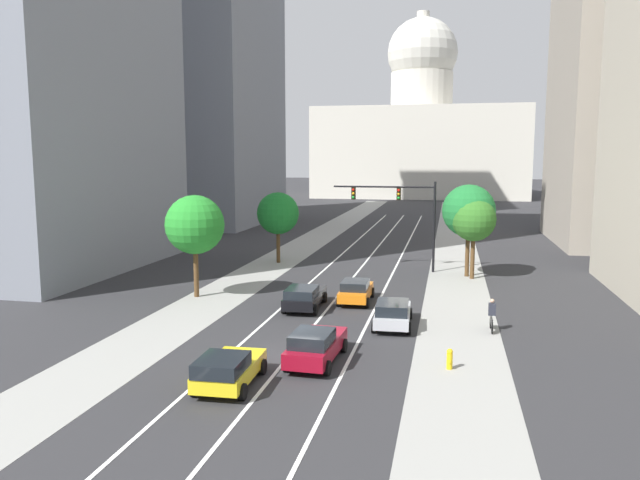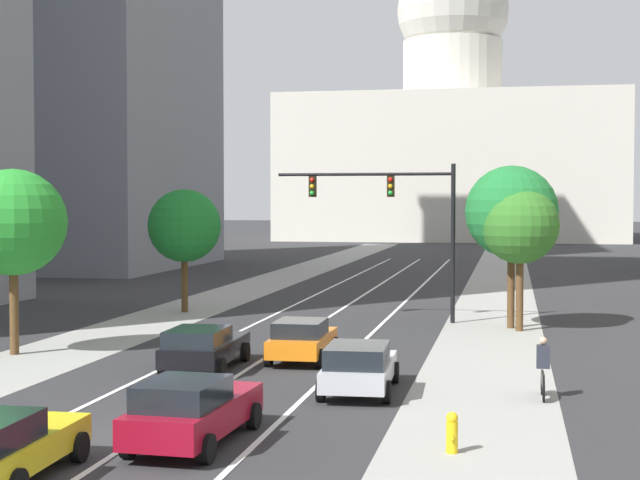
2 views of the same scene
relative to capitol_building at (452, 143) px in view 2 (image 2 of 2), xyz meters
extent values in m
plane|color=#2B2B2D|center=(0.00, -78.41, -13.66)|extent=(400.00, 400.00, 0.00)
cube|color=gray|center=(-7.63, -83.41, -13.65)|extent=(4.18, 130.00, 0.01)
cube|color=gray|center=(7.63, -83.41, -13.65)|extent=(4.18, 130.00, 0.01)
cube|color=white|center=(-2.77, -93.41, -13.65)|extent=(0.16, 90.00, 0.01)
cube|color=white|center=(0.00, -93.41, -13.65)|extent=(0.16, 90.00, 0.01)
cube|color=white|center=(2.77, -93.41, -13.65)|extent=(0.16, 90.00, 0.01)
cube|color=beige|center=(0.00, 0.00, -3.69)|extent=(46.60, 25.78, 19.93)
cylinder|color=beige|center=(0.00, 0.00, 10.30)|extent=(13.92, 13.92, 8.05)
sphere|color=beige|center=(0.00, 0.00, 18.63)|extent=(15.66, 15.66, 15.66)
cube|color=#B2B5BA|center=(4.15, -112.12, -13.05)|extent=(1.99, 4.56, 0.57)
cube|color=black|center=(4.18, -112.77, -12.49)|extent=(1.75, 2.46, 0.57)
cylinder|color=black|center=(3.19, -110.63, -13.34)|extent=(0.25, 0.65, 0.64)
cylinder|color=black|center=(4.98, -110.55, -13.34)|extent=(0.25, 0.65, 0.64)
cylinder|color=black|center=(3.32, -113.68, -13.34)|extent=(0.25, 0.65, 0.64)
cylinder|color=black|center=(5.11, -113.61, -13.34)|extent=(0.25, 0.65, 0.64)
cube|color=maroon|center=(1.38, -118.67, -13.00)|extent=(2.00, 4.79, 0.68)
cube|color=black|center=(1.35, -119.43, -12.38)|extent=(1.73, 2.22, 0.56)
cylinder|color=black|center=(0.58, -117.03, -13.34)|extent=(0.25, 0.65, 0.64)
cylinder|color=black|center=(2.35, -117.11, -13.34)|extent=(0.25, 0.65, 0.64)
cylinder|color=black|center=(0.42, -120.23, -13.34)|extent=(0.25, 0.65, 0.64)
cylinder|color=black|center=(2.19, -120.31, -13.34)|extent=(0.25, 0.65, 0.64)
cube|color=yellow|center=(-1.38, -122.14, -13.05)|extent=(2.01, 4.20, 0.58)
cylinder|color=black|center=(-0.48, -120.70, -13.34)|extent=(0.24, 0.65, 0.64)
cube|color=orange|center=(1.38, -107.05, -13.04)|extent=(1.81, 4.27, 0.59)
cube|color=black|center=(1.39, -107.49, -12.48)|extent=(1.63, 2.15, 0.53)
cylinder|color=black|center=(0.49, -105.63, -13.34)|extent=(0.23, 0.64, 0.64)
cylinder|color=black|center=(2.23, -105.60, -13.34)|extent=(0.23, 0.64, 0.64)
cylinder|color=black|center=(0.54, -108.51, -13.34)|extent=(0.23, 0.64, 0.64)
cylinder|color=black|center=(2.28, -108.48, -13.34)|extent=(0.23, 0.64, 0.64)
cube|color=black|center=(-1.38, -109.23, -13.04)|extent=(1.99, 4.79, 0.61)
cube|color=black|center=(-1.35, -110.21, -12.47)|extent=(1.77, 2.39, 0.52)
cylinder|color=black|center=(-2.36, -107.65, -13.34)|extent=(0.24, 0.65, 0.64)
cylinder|color=black|center=(-0.51, -107.59, -13.34)|extent=(0.24, 0.65, 0.64)
cylinder|color=black|center=(-2.25, -110.86, -13.34)|extent=(0.24, 0.65, 0.64)
cylinder|color=black|center=(-0.41, -110.81, -13.34)|extent=(0.24, 0.65, 0.64)
cylinder|color=black|center=(5.84, -95.79, -10.09)|extent=(0.20, 0.20, 7.14)
cylinder|color=black|center=(1.83, -95.79, -6.97)|extent=(8.01, 0.14, 0.14)
cube|color=black|center=(3.03, -95.79, -7.52)|extent=(0.32, 0.28, 0.96)
sphere|color=red|center=(3.03, -95.94, -7.22)|extent=(0.20, 0.20, 0.20)
sphere|color=orange|center=(3.03, -95.94, -7.52)|extent=(0.20, 0.20, 0.20)
sphere|color=green|center=(3.03, -95.94, -7.82)|extent=(0.20, 0.20, 0.20)
cube|color=black|center=(-0.57, -95.79, -7.52)|extent=(0.32, 0.28, 0.96)
sphere|color=red|center=(-0.57, -95.94, -7.22)|extent=(0.20, 0.20, 0.20)
sphere|color=orange|center=(-0.57, -95.94, -7.52)|extent=(0.20, 0.20, 0.20)
sphere|color=green|center=(-0.57, -95.94, -7.82)|extent=(0.20, 0.20, 0.20)
cylinder|color=yellow|center=(7.16, -118.47, -13.31)|extent=(0.26, 0.26, 0.70)
sphere|color=yellow|center=(7.16, -118.47, -12.88)|extent=(0.26, 0.26, 0.26)
cylinder|color=yellow|center=(7.16, -118.63, -13.27)|extent=(0.10, 0.12, 0.10)
cylinder|color=black|center=(9.29, -112.59, -13.33)|extent=(0.06, 0.66, 0.66)
cylinder|color=black|center=(9.28, -111.55, -13.33)|extent=(0.06, 0.66, 0.66)
cube|color=black|center=(9.29, -112.07, -13.11)|extent=(0.07, 1.00, 0.36)
cube|color=#262833|center=(9.29, -112.12, -12.48)|extent=(0.36, 0.28, 0.64)
sphere|color=tan|center=(9.29, -112.05, -12.05)|extent=(0.22, 0.22, 0.22)
cylinder|color=#51381E|center=(-8.97, -107.83, -11.96)|extent=(0.32, 0.32, 3.40)
sphere|color=#25892A|center=(-8.97, -107.83, -8.93)|extent=(3.80, 3.80, 3.80)
cylinder|color=#51381E|center=(8.40, -97.07, -11.84)|extent=(0.32, 0.32, 3.63)
sphere|color=#1D6C2F|center=(8.40, -97.07, -8.64)|extent=(3.97, 3.97, 3.97)
cylinder|color=#51381E|center=(-7.34, -94.10, -12.15)|extent=(0.32, 0.32, 3.01)
sphere|color=#1A7028|center=(-7.34, -94.10, -9.39)|extent=(3.59, 3.59, 3.59)
cylinder|color=#51381E|center=(8.75, -97.95, -11.99)|extent=(0.32, 0.32, 3.33)
sphere|color=#2F6A23|center=(8.75, -97.95, -9.19)|extent=(3.26, 3.26, 3.26)
camera|label=1|loc=(6.99, -144.39, -4.64)|focal=34.48mm
camera|label=2|loc=(8.40, -139.61, -8.15)|focal=54.73mm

